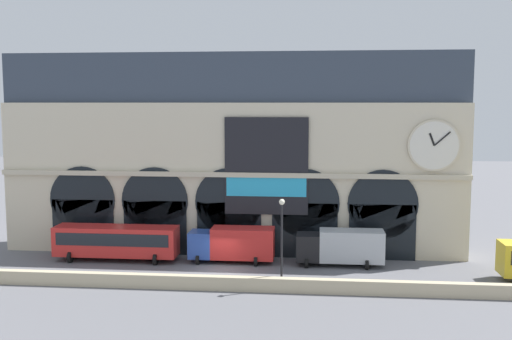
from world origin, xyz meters
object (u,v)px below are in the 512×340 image
(box_truck_center, at_px, (233,243))
(bus_midwest, at_px, (116,241))
(box_truck_mideast, at_px, (341,246))
(street_lamp_quayside, at_px, (282,232))

(box_truck_center, bearing_deg, bus_midwest, -177.62)
(box_truck_mideast, height_order, street_lamp_quayside, street_lamp_quayside)
(bus_midwest, distance_m, box_truck_mideast, 19.92)
(street_lamp_quayside, bearing_deg, box_truck_center, 123.35)
(box_truck_center, xyz_separation_m, street_lamp_quayside, (4.72, -7.17, 2.71))
(box_truck_mideast, relative_size, street_lamp_quayside, 1.09)
(box_truck_center, height_order, street_lamp_quayside, street_lamp_quayside)
(street_lamp_quayside, bearing_deg, box_truck_mideast, 55.96)
(box_truck_center, distance_m, box_truck_mideast, 9.48)
(box_truck_mideast, xyz_separation_m, street_lamp_quayside, (-4.76, -7.04, 2.71))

